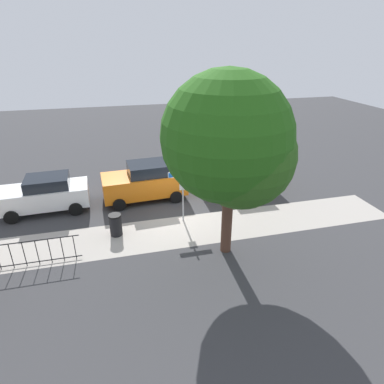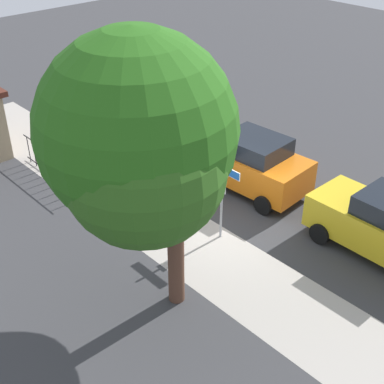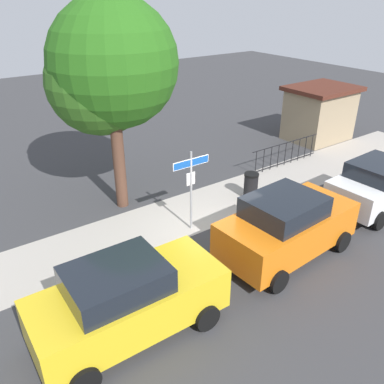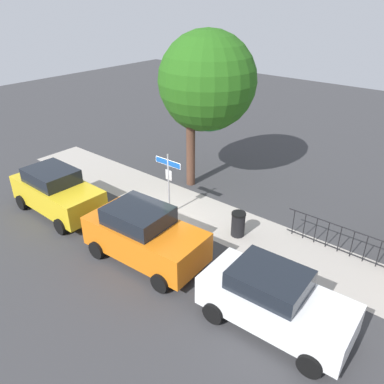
% 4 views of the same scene
% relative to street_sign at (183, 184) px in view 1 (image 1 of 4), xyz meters
% --- Properties ---
extents(ground_plane, '(60.00, 60.00, 0.00)m').
position_rel_street_sign_xyz_m(ground_plane, '(0.28, -0.40, -1.84)').
color(ground_plane, '#38383A').
extents(sidewalk_strip, '(24.00, 2.60, 0.00)m').
position_rel_street_sign_xyz_m(sidewalk_strip, '(2.28, 0.90, -1.84)').
color(sidewalk_strip, '#A8A097').
rests_on(sidewalk_strip, ground_plane).
extents(street_sign, '(1.31, 0.07, 2.70)m').
position_rel_street_sign_xyz_m(street_sign, '(0.00, 0.00, 0.00)').
color(street_sign, '#9EA0A5').
rests_on(street_sign, ground_plane).
extents(shade_tree, '(4.41, 4.32, 7.04)m').
position_rel_street_sign_xyz_m(shade_tree, '(-0.82, 3.45, 2.73)').
color(shade_tree, '#513426').
rests_on(shade_tree, ground_plane).
extents(car_yellow, '(4.33, 2.07, 1.91)m').
position_rel_street_sign_xyz_m(car_yellow, '(-3.73, -2.84, -0.89)').
color(car_yellow, gold).
rests_on(car_yellow, ground_plane).
extents(car_orange, '(4.37, 2.33, 1.98)m').
position_rel_street_sign_xyz_m(car_orange, '(1.41, -2.77, -0.86)').
color(car_orange, orange).
rests_on(car_orange, ground_plane).
extents(car_white, '(4.21, 2.16, 1.78)m').
position_rel_street_sign_xyz_m(car_white, '(6.30, -2.63, -0.94)').
color(car_white, white).
rests_on(car_white, ground_plane).
extents(iron_fence, '(4.00, 0.04, 1.07)m').
position_rel_street_sign_xyz_m(iron_fence, '(6.46, 1.90, -1.29)').
color(iron_fence, black).
rests_on(iron_fence, ground_plane).
extents(trash_bin, '(0.55, 0.55, 0.98)m').
position_rel_street_sign_xyz_m(trash_bin, '(3.10, 0.50, -1.35)').
color(trash_bin, black).
rests_on(trash_bin, ground_plane).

